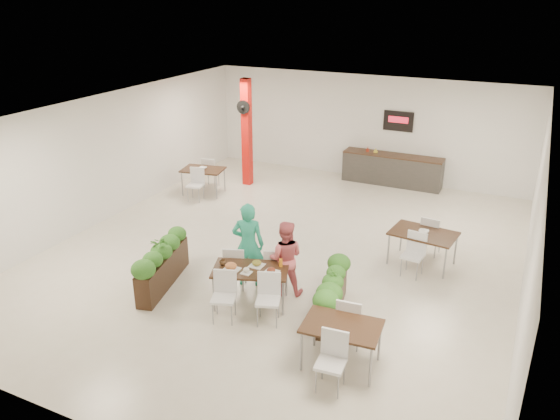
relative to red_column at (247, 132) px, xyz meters
The scene contains 12 objects.
ground 5.11m from the red_column, 51.64° to the right, with size 12.00×12.00×0.00m, color beige.
room_shell 4.85m from the red_column, 51.64° to the right, with size 10.10×12.10×3.22m.
red_column is the anchor object (origin of this frame).
service_counter 4.56m from the red_column, 25.00° to the left, with size 3.00×0.64×2.20m.
main_table 6.99m from the red_column, 60.96° to the right, with size 1.69×1.93×0.92m.
diner_man 6.20m from the red_column, 61.18° to the right, with size 0.64×0.42×1.76m, color #25A37E.
diner_woman 6.63m from the red_column, 55.06° to the right, with size 0.74×0.58×1.52m, color #DD626A.
planter_left 6.44m from the red_column, 76.93° to the right, with size 0.79×2.01×1.07m.
planter_right 7.63m from the red_column, 49.61° to the right, with size 0.67×1.81×0.95m.
side_table_a 1.81m from the red_column, 120.14° to the right, with size 1.30×1.67×0.92m.
side_table_b 6.74m from the red_column, 26.98° to the right, with size 1.45×1.66×0.92m.
side_table_c 9.01m from the red_column, 51.94° to the right, with size 1.27×1.65×0.92m.
Camera 1 is at (4.72, -10.13, 5.59)m, focal length 35.00 mm.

